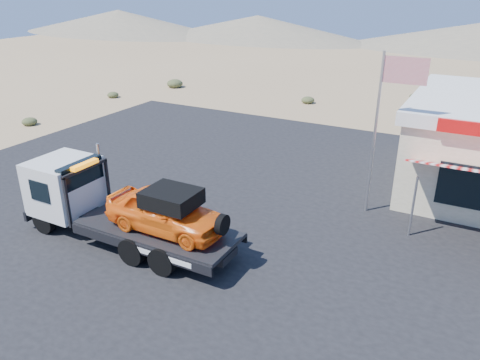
{
  "coord_description": "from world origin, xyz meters",
  "views": [
    {
      "loc": [
        8.11,
        -12.01,
        8.15
      ],
      "look_at": [
        0.66,
        1.76,
        1.5
      ],
      "focal_mm": 35.0,
      "sensor_mm": 36.0,
      "label": 1
    }
  ],
  "objects": [
    {
      "name": "ground",
      "position": [
        0.0,
        0.0,
        0.0
      ],
      "size": [
        120.0,
        120.0,
        0.0
      ],
      "primitive_type": "plane",
      "color": "#997C57",
      "rests_on": "ground"
    },
    {
      "name": "asphalt_lot",
      "position": [
        2.0,
        3.0,
        0.01
      ],
      "size": [
        32.0,
        24.0,
        0.02
      ],
      "primitive_type": "cube",
      "color": "black",
      "rests_on": "ground"
    },
    {
      "name": "tow_truck",
      "position": [
        -1.91,
        -1.68,
        1.39
      ],
      "size": [
        7.69,
        2.28,
        2.57
      ],
      "color": "black",
      "rests_on": "asphalt_lot"
    },
    {
      "name": "flagpole",
      "position": [
        4.93,
        4.5,
        3.76
      ],
      "size": [
        1.55,
        0.1,
        6.0
      ],
      "color": "#99999E",
      "rests_on": "asphalt_lot"
    },
    {
      "name": "desert_scrub",
      "position": [
        -14.12,
        8.6,
        0.3
      ],
      "size": [
        25.63,
        35.3,
        0.71
      ],
      "color": "#394022",
      "rests_on": "ground"
    },
    {
      "name": "distant_hills",
      "position": [
        -9.77,
        55.14,
        1.89
      ],
      "size": [
        126.0,
        48.0,
        4.2
      ],
      "color": "#726B59",
      "rests_on": "ground"
    }
  ]
}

